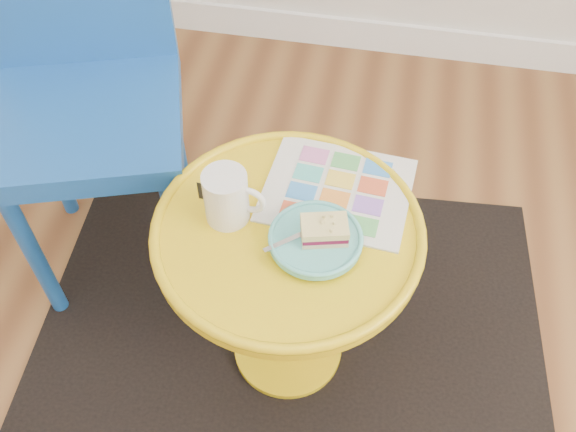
% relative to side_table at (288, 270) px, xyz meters
% --- Properties ---
extents(rug, '(1.38, 1.19, 0.01)m').
position_rel_side_table_xyz_m(rug, '(0.00, 0.00, -0.36)').
color(rug, black).
rests_on(rug, ground).
extents(side_table, '(0.54, 0.54, 0.51)m').
position_rel_side_table_xyz_m(side_table, '(0.00, 0.00, 0.00)').
color(side_table, gold).
rests_on(side_table, ground).
extents(chair, '(0.55, 0.55, 0.98)m').
position_rel_side_table_xyz_m(chair, '(-0.54, 0.30, 0.20)').
color(chair, '#1950A3').
rests_on(chair, ground).
extents(newspaper, '(0.31, 0.27, 0.01)m').
position_rel_side_table_xyz_m(newspaper, '(0.08, 0.12, 0.15)').
color(newspaper, silver).
rests_on(newspaper, side_table).
extents(mug, '(0.12, 0.09, 0.11)m').
position_rel_side_table_xyz_m(mug, '(-0.12, 0.01, 0.20)').
color(mug, silver).
rests_on(mug, side_table).
extents(plate, '(0.18, 0.18, 0.02)m').
position_rel_side_table_xyz_m(plate, '(0.06, -0.03, 0.16)').
color(plate, '#59BDB7').
rests_on(plate, newspaper).
extents(cake_slice, '(0.10, 0.08, 0.04)m').
position_rel_side_table_xyz_m(cake_slice, '(0.07, -0.02, 0.19)').
color(cake_slice, '#D3BC8C').
rests_on(cake_slice, plate).
extents(fork, '(0.12, 0.10, 0.00)m').
position_rel_side_table_xyz_m(fork, '(0.03, -0.03, 0.17)').
color(fork, silver).
rests_on(fork, plate).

